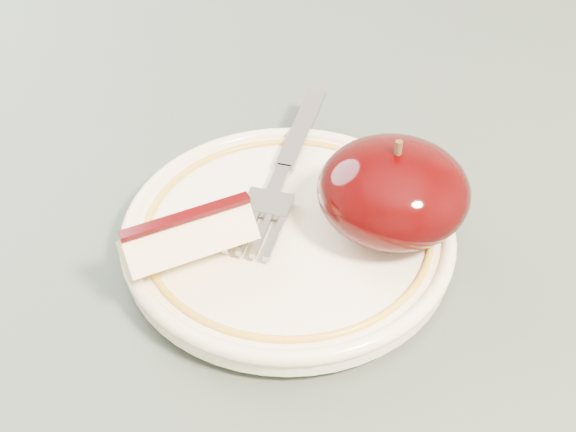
# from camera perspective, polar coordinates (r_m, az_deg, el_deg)

# --- Properties ---
(plate) EXTENTS (0.19, 0.19, 0.02)m
(plate) POSITION_cam_1_polar(r_m,az_deg,el_deg) (0.46, 0.00, -1.29)
(plate) COLOR white
(plate) RESTS_ON table
(apple_half) EXTENTS (0.08, 0.08, 0.06)m
(apple_half) POSITION_cam_1_polar(r_m,az_deg,el_deg) (0.44, 7.51, 1.75)
(apple_half) COLOR black
(apple_half) RESTS_ON plate
(apple_wedge) EXTENTS (0.08, 0.07, 0.03)m
(apple_wedge) POSITION_cam_1_polar(r_m,az_deg,el_deg) (0.43, -7.11, -1.64)
(apple_wedge) COLOR beige
(apple_wedge) RESTS_ON plate
(fork) EXTENTS (0.04, 0.17, 0.00)m
(fork) POSITION_cam_1_polar(r_m,az_deg,el_deg) (0.49, -0.31, 3.39)
(fork) COLOR gray
(fork) RESTS_ON plate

